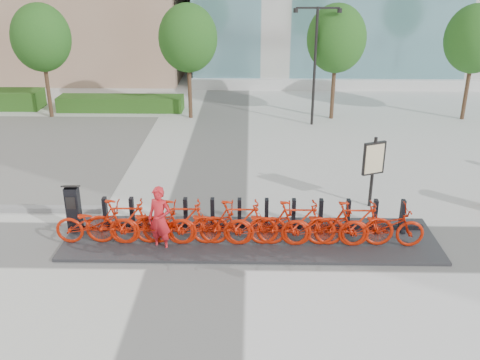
{
  "coord_description": "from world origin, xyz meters",
  "views": [
    {
      "loc": [
        1.27,
        -11.98,
        6.75
      ],
      "look_at": [
        1.0,
        1.5,
        1.2
      ],
      "focal_mm": 40.0,
      "sensor_mm": 36.0,
      "label": 1
    }
  ],
  "objects_px": {
    "bike_0": "(96,224)",
    "worker_red": "(160,219)",
    "kiosk": "(73,208)",
    "map_sign": "(374,161)"
  },
  "relations": [
    {
      "from": "bike_0",
      "to": "kiosk",
      "type": "distance_m",
      "value": 1.05
    },
    {
      "from": "bike_0",
      "to": "worker_red",
      "type": "height_order",
      "value": "worker_red"
    },
    {
      "from": "bike_0",
      "to": "kiosk",
      "type": "height_order",
      "value": "kiosk"
    },
    {
      "from": "bike_0",
      "to": "kiosk",
      "type": "xyz_separation_m",
      "value": [
        -0.77,
        0.7,
        0.1
      ]
    },
    {
      "from": "bike_0",
      "to": "worker_red",
      "type": "xyz_separation_m",
      "value": [
        1.65,
        -0.18,
        0.23
      ]
    },
    {
      "from": "worker_red",
      "to": "map_sign",
      "type": "relative_size",
      "value": 0.79
    },
    {
      "from": "map_sign",
      "to": "bike_0",
      "type": "bearing_deg",
      "value": 175.77
    },
    {
      "from": "bike_0",
      "to": "kiosk",
      "type": "relative_size",
      "value": 1.54
    },
    {
      "from": "kiosk",
      "to": "map_sign",
      "type": "xyz_separation_m",
      "value": [
        8.2,
        1.83,
        0.69
      ]
    },
    {
      "from": "map_sign",
      "to": "worker_red",
      "type": "bearing_deg",
      "value": -177.94
    }
  ]
}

